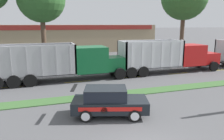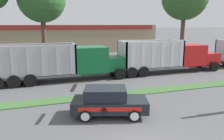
% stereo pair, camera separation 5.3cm
% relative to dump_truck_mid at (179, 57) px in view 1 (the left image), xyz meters
% --- Properties ---
extents(grass_verge, '(120.00, 1.38, 0.06)m').
position_rel_dump_truck_mid_xyz_m(grass_verge, '(-10.73, -5.63, -1.58)').
color(grass_verge, '#3D6633').
rests_on(grass_verge, ground_plane).
extents(centre_line_3, '(2.40, 0.14, 0.01)m').
position_rel_dump_truck_mid_xyz_m(centre_line_3, '(-16.76, -0.94, -1.60)').
color(centre_line_3, yellow).
rests_on(centre_line_3, ground_plane).
extents(centre_line_4, '(2.40, 0.14, 0.01)m').
position_rel_dump_truck_mid_xyz_m(centre_line_4, '(-11.36, -0.94, -1.60)').
color(centre_line_4, yellow).
rests_on(centre_line_4, ground_plane).
extents(centre_line_5, '(2.40, 0.14, 0.01)m').
position_rel_dump_truck_mid_xyz_m(centre_line_5, '(-5.96, -0.94, -1.60)').
color(centre_line_5, yellow).
rests_on(centre_line_5, ground_plane).
extents(centre_line_6, '(2.40, 0.14, 0.01)m').
position_rel_dump_truck_mid_xyz_m(centre_line_6, '(-0.56, -0.94, -1.60)').
color(centre_line_6, yellow).
rests_on(centre_line_6, ground_plane).
extents(centre_line_7, '(2.40, 0.14, 0.01)m').
position_rel_dump_truck_mid_xyz_m(centre_line_7, '(4.84, -0.94, -1.60)').
color(centre_line_7, yellow).
rests_on(centre_line_7, ground_plane).
extents(dump_truck_mid, '(11.66, 2.75, 3.61)m').
position_rel_dump_truck_mid_xyz_m(dump_truck_mid, '(0.00, 0.00, 0.00)').
color(dump_truck_mid, black).
rests_on(dump_truck_mid, ground_plane).
extents(dump_truck_far_right, '(12.34, 2.79, 3.45)m').
position_rel_dump_truck_mid_xyz_m(dump_truck_far_right, '(-11.36, -0.13, 0.01)').
color(dump_truck_far_right, black).
rests_on(dump_truck_far_right, ground_plane).
extents(rally_car, '(4.59, 3.00, 1.69)m').
position_rel_dump_truck_mid_xyz_m(rally_car, '(-10.94, -9.03, -0.76)').
color(rally_car, black).
rests_on(rally_car, ground_plane).
extents(store_building_backdrop, '(32.57, 12.10, 5.06)m').
position_rel_dump_truck_mid_xyz_m(store_building_backdrop, '(-8.70, 24.88, 0.92)').
color(store_building_backdrop, '#9E896B').
rests_on(store_building_backdrop, ground_plane).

